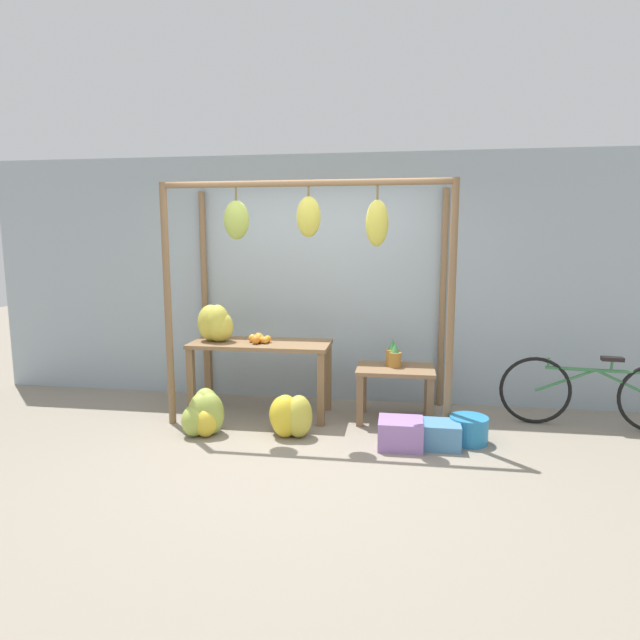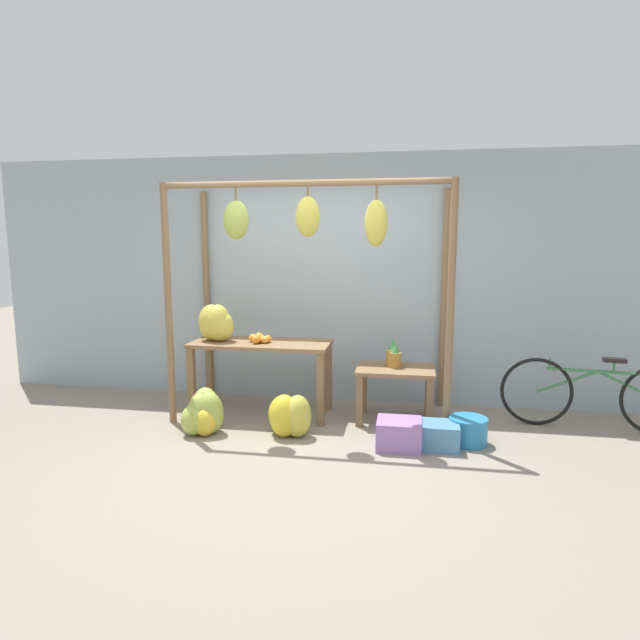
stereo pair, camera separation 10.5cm
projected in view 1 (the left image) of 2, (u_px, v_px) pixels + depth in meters
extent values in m
plane|color=gray|center=(294.00, 450.00, 4.78)|extent=(20.00, 20.00, 0.00)
cube|color=#99A8B2|center=(321.00, 280.00, 6.14)|extent=(8.00, 0.08, 2.80)
cylinder|color=brown|center=(168.00, 307.00, 5.29)|extent=(0.07, 0.07, 2.40)
cylinder|color=brown|center=(451.00, 312.00, 4.89)|extent=(0.07, 0.07, 2.40)
cylinder|color=brown|center=(205.00, 296.00, 6.28)|extent=(0.07, 0.07, 2.40)
cylinder|color=brown|center=(443.00, 300.00, 5.88)|extent=(0.07, 0.07, 2.40)
cylinder|color=brown|center=(303.00, 183.00, 4.91)|extent=(2.74, 0.06, 0.06)
cylinder|color=brown|center=(236.00, 194.00, 5.02)|extent=(0.02, 0.02, 0.12)
ellipsoid|color=#9EB247|center=(237.00, 220.00, 5.06)|extent=(0.24, 0.22, 0.37)
cylinder|color=brown|center=(308.00, 191.00, 4.92)|extent=(0.02, 0.02, 0.09)
ellipsoid|color=gold|center=(309.00, 217.00, 4.95)|extent=(0.23, 0.20, 0.37)
cylinder|color=brown|center=(378.00, 193.00, 4.83)|extent=(0.02, 0.02, 0.13)
ellipsoid|color=gold|center=(377.00, 223.00, 4.87)|extent=(0.21, 0.19, 0.42)
cube|color=brown|center=(261.00, 344.00, 5.63)|extent=(1.46, 0.61, 0.04)
cube|color=brown|center=(191.00, 384.00, 5.54)|extent=(0.07, 0.07, 0.75)
cube|color=brown|center=(321.00, 390.00, 5.34)|extent=(0.07, 0.07, 0.75)
cube|color=brown|center=(209.00, 372.00, 6.04)|extent=(0.07, 0.07, 0.75)
cube|color=brown|center=(328.00, 377.00, 5.84)|extent=(0.07, 0.07, 0.75)
cube|color=brown|center=(395.00, 369.00, 5.49)|extent=(0.79, 0.56, 0.04)
cube|color=brown|center=(360.00, 401.00, 5.36)|extent=(0.07, 0.07, 0.52)
cube|color=brown|center=(430.00, 404.00, 5.25)|extent=(0.07, 0.07, 0.52)
cube|color=brown|center=(363.00, 388.00, 5.80)|extent=(0.07, 0.07, 0.52)
cube|color=brown|center=(428.00, 391.00, 5.70)|extent=(0.07, 0.07, 0.52)
ellipsoid|color=gold|center=(220.00, 326.00, 5.63)|extent=(0.31, 0.28, 0.33)
ellipsoid|color=#9EB247|center=(218.00, 324.00, 5.71)|extent=(0.30, 0.29, 0.36)
ellipsoid|color=gold|center=(211.00, 323.00, 5.67)|extent=(0.39, 0.38, 0.39)
ellipsoid|color=gold|center=(218.00, 323.00, 5.62)|extent=(0.29, 0.32, 0.39)
sphere|color=orange|center=(259.00, 337.00, 5.66)|extent=(0.09, 0.09, 0.09)
sphere|color=orange|center=(253.00, 338.00, 5.62)|extent=(0.08, 0.08, 0.08)
sphere|color=orange|center=(268.00, 339.00, 5.59)|extent=(0.08, 0.08, 0.08)
sphere|color=orange|center=(256.00, 340.00, 5.51)|extent=(0.09, 0.09, 0.09)
sphere|color=orange|center=(265.00, 340.00, 5.53)|extent=(0.07, 0.07, 0.07)
sphere|color=orange|center=(262.00, 340.00, 5.54)|extent=(0.07, 0.07, 0.07)
sphere|color=orange|center=(259.00, 339.00, 5.60)|extent=(0.08, 0.08, 0.08)
sphere|color=orange|center=(259.00, 338.00, 5.59)|extent=(0.10, 0.10, 0.10)
sphere|color=orange|center=(261.00, 339.00, 5.59)|extent=(0.08, 0.08, 0.08)
cylinder|color=#A3702D|center=(395.00, 360.00, 5.49)|extent=(0.12, 0.12, 0.15)
cone|color=#428442|center=(395.00, 348.00, 5.47)|extent=(0.09, 0.09, 0.10)
cylinder|color=#A3702D|center=(392.00, 358.00, 5.55)|extent=(0.14, 0.14, 0.17)
cone|color=#337538|center=(393.00, 344.00, 5.53)|extent=(0.10, 0.10, 0.11)
ellipsoid|color=#9EB247|center=(210.00, 414.00, 5.12)|extent=(0.28, 0.25, 0.41)
ellipsoid|color=#9EB247|center=(206.00, 410.00, 5.19)|extent=(0.37, 0.35, 0.44)
ellipsoid|color=#9EB247|center=(201.00, 414.00, 5.14)|extent=(0.34, 0.35, 0.40)
ellipsoid|color=#9EB247|center=(195.00, 420.00, 5.09)|extent=(0.29, 0.31, 0.31)
ellipsoid|color=gold|center=(205.00, 422.00, 5.07)|extent=(0.29, 0.28, 0.28)
ellipsoid|color=gold|center=(299.00, 416.00, 5.05)|extent=(0.36, 0.36, 0.41)
ellipsoid|color=yellow|center=(284.00, 415.00, 5.15)|extent=(0.32, 0.29, 0.38)
ellipsoid|color=yellow|center=(285.00, 416.00, 5.05)|extent=(0.34, 0.32, 0.41)
cube|color=#9970B7|center=(400.00, 433.00, 4.82)|extent=(0.40, 0.34, 0.26)
cylinder|color=teal|center=(469.00, 430.00, 4.93)|extent=(0.35, 0.35, 0.25)
torus|color=black|center=(535.00, 390.00, 5.41)|extent=(0.69, 0.11, 0.69)
cylinder|color=#337042|center=(596.00, 370.00, 5.23)|extent=(0.93, 0.13, 0.03)
cylinder|color=#337042|center=(626.00, 384.00, 5.18)|extent=(0.56, 0.09, 0.27)
cylinder|color=#337042|center=(565.00, 380.00, 5.32)|extent=(0.56, 0.09, 0.27)
cylinder|color=#337042|center=(612.00, 366.00, 5.19)|extent=(0.02, 0.02, 0.10)
cube|color=black|center=(612.00, 359.00, 5.18)|extent=(0.21, 0.10, 0.04)
cylinder|color=#337042|center=(548.00, 363.00, 5.34)|extent=(0.02, 0.02, 0.10)
cube|color=#4C84B2|center=(440.00, 435.00, 4.82)|extent=(0.36, 0.31, 0.23)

